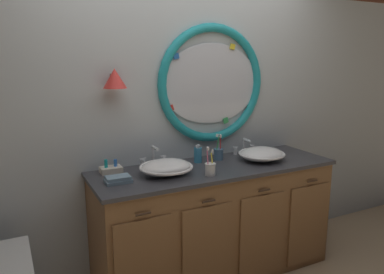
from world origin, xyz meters
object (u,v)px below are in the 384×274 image
(sink_basin_right, at_px, (262,154))
(soap_dispenser, at_px, (198,154))
(folded_hand_towel, at_px, (118,179))
(toiletry_basket, at_px, (111,169))
(sink_basin_left, at_px, (166,167))
(toothbrush_holder_right, at_px, (219,153))
(toothbrush_holder_left, at_px, (210,168))

(sink_basin_right, distance_m, soap_dispenser, 0.53)
(soap_dispenser, distance_m, folded_hand_towel, 0.74)
(soap_dispenser, xyz_separation_m, toiletry_basket, (-0.70, 0.05, -0.04))
(sink_basin_right, bearing_deg, toiletry_basket, 169.20)
(sink_basin_left, distance_m, soap_dispenser, 0.40)
(toothbrush_holder_right, relative_size, toiletry_basket, 1.42)
(toothbrush_holder_right, bearing_deg, folded_hand_towel, -168.17)
(sink_basin_right, relative_size, toothbrush_holder_left, 1.80)
(sink_basin_left, distance_m, folded_hand_towel, 0.36)
(toothbrush_holder_right, xyz_separation_m, folded_hand_towel, (-0.90, -0.19, -0.03))
(folded_hand_towel, height_order, toiletry_basket, toiletry_basket)
(toothbrush_holder_right, relative_size, soap_dispenser, 1.46)
(toothbrush_holder_right, distance_m, toiletry_basket, 0.89)
(toiletry_basket, bearing_deg, soap_dispenser, -3.72)
(toothbrush_holder_left, height_order, toothbrush_holder_right, toothbrush_holder_right)
(sink_basin_left, xyz_separation_m, toothbrush_holder_left, (0.28, -0.16, -0.00))
(sink_basin_right, distance_m, toiletry_basket, 1.22)
(toothbrush_holder_left, height_order, soap_dispenser, toothbrush_holder_left)
(sink_basin_left, relative_size, soap_dispenser, 2.58)
(toothbrush_holder_right, xyz_separation_m, soap_dispenser, (-0.19, 0.01, 0.01))
(soap_dispenser, xyz_separation_m, folded_hand_towel, (-0.71, -0.20, -0.04))
(sink_basin_right, height_order, toiletry_basket, sink_basin_right)
(sink_basin_left, distance_m, sink_basin_right, 0.85)
(sink_basin_left, distance_m, toiletry_basket, 0.41)
(sink_basin_right, xyz_separation_m, toothbrush_holder_right, (-0.31, 0.18, 0.00))
(sink_basin_left, relative_size, folded_hand_towel, 2.21)
(toiletry_basket, bearing_deg, sink_basin_left, -33.58)
(soap_dispenser, relative_size, folded_hand_towel, 0.86)
(toothbrush_holder_left, xyz_separation_m, toiletry_basket, (-0.62, 0.39, -0.03))
(sink_basin_right, xyz_separation_m, soap_dispenser, (-0.50, 0.18, 0.01))
(toothbrush_holder_left, bearing_deg, soap_dispenser, 76.94)
(folded_hand_towel, relative_size, toiletry_basket, 1.13)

